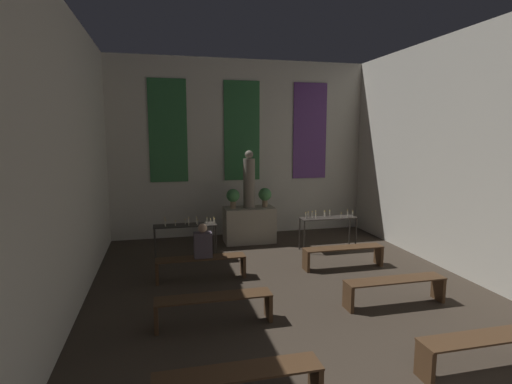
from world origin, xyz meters
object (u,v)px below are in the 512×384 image
at_px(flower_vase_right, 265,195).
at_px(statue, 249,181).
at_px(pew_back_left, 201,263).
at_px(pew_back_right, 343,253).
at_px(flower_vase_left, 233,196).
at_px(pew_second_right, 395,286).
at_px(pew_front_left, 239,382).
at_px(candle_rack_left, 186,229).
at_px(candle_rack_right, 328,222).
at_px(altar, 249,225).
at_px(pew_second_left, 214,304).
at_px(person_seated, 203,243).
at_px(pew_front_right, 487,346).

bearing_deg(flower_vase_right, statue, 180.00).
xyz_separation_m(pew_back_left, pew_back_right, (3.13, 0.00, 0.00)).
xyz_separation_m(flower_vase_left, pew_second_right, (2.01, -4.56, -0.95)).
relative_size(flower_vase_left, pew_front_left, 0.29).
xyz_separation_m(flower_vase_right, pew_second_right, (1.12, -4.56, -0.95)).
xyz_separation_m(flower_vase_left, pew_back_right, (2.01, -2.55, -0.95)).
bearing_deg(candle_rack_left, flower_vase_right, 28.00).
bearing_deg(statue, candle_rack_left, -146.44).
bearing_deg(pew_front_left, flower_vase_left, 80.28).
distance_m(candle_rack_left, pew_back_right, 3.64).
xyz_separation_m(flower_vase_left, candle_rack_right, (2.23, -1.18, -0.55)).
relative_size(statue, candle_rack_left, 1.07).
height_order(candle_rack_left, pew_back_right, candle_rack_left).
relative_size(pew_second_right, pew_back_right, 1.00).
height_order(pew_second_right, pew_back_right, same).
bearing_deg(flower_vase_left, pew_second_right, -66.24).
bearing_deg(candle_rack_left, candle_rack_right, 0.02).
xyz_separation_m(pew_front_left, pew_back_left, (0.00, 4.02, 0.00)).
relative_size(altar, pew_second_left, 0.75).
height_order(flower_vase_right, pew_second_right, flower_vase_right).
height_order(pew_second_right, pew_back_left, same).
relative_size(flower_vase_right, pew_front_left, 0.29).
relative_size(altar, person_seated, 1.96).
bearing_deg(pew_second_right, statue, 108.95).
bearing_deg(flower_vase_left, pew_front_left, -99.72).
distance_m(candle_rack_right, pew_second_right, 3.41).
relative_size(statue, person_seated, 2.23).
bearing_deg(pew_front_left, candle_rack_left, 92.30).
relative_size(candle_rack_right, pew_back_right, 0.80).
bearing_deg(flower_vase_right, flower_vase_left, 180.00).
bearing_deg(pew_front_left, person_seated, 89.35).
xyz_separation_m(candle_rack_right, pew_back_right, (-0.22, -1.37, -0.40)).
distance_m(statue, flower_vase_left, 0.59).
distance_m(pew_second_left, pew_back_right, 3.72).
distance_m(flower_vase_right, candle_rack_right, 1.88).
distance_m(pew_front_right, person_seated, 5.08).
xyz_separation_m(pew_front_right, pew_back_right, (0.00, 4.02, 0.00)).
bearing_deg(pew_front_left, pew_front_right, 0.00).
bearing_deg(pew_second_left, person_seated, 88.70).
bearing_deg(flower_vase_left, flower_vase_right, 0.00).
height_order(pew_second_right, person_seated, person_seated).
height_order(pew_back_right, person_seated, person_seated).
height_order(altar, person_seated, person_seated).
height_order(candle_rack_right, pew_front_left, candle_rack_right).
bearing_deg(candle_rack_left, pew_second_left, -86.34).
xyz_separation_m(candle_rack_right, pew_second_left, (-3.36, -3.38, -0.40)).
bearing_deg(candle_rack_right, flower_vase_left, 152.12).
height_order(flower_vase_left, candle_rack_left, flower_vase_left).
xyz_separation_m(altar, person_seated, (-1.52, -2.55, 0.28)).
distance_m(flower_vase_right, pew_second_left, 5.07).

